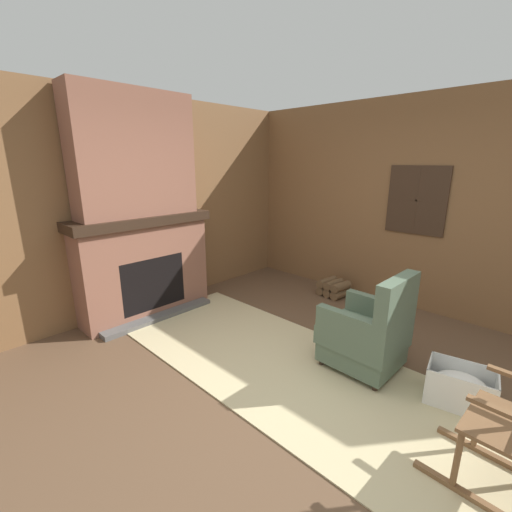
{
  "coord_description": "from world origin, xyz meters",
  "views": [
    {
      "loc": [
        1.51,
        -1.97,
        1.88
      ],
      "look_at": [
        -0.96,
        0.59,
        0.9
      ],
      "focal_mm": 24.0,
      "sensor_mm": 36.0,
      "label": 1
    }
  ],
  "objects": [
    {
      "name": "laundry_basket",
      "position": [
        1.05,
        0.84,
        0.16
      ],
      "size": [
        0.53,
        0.41,
        0.32
      ],
      "rotation": [
        0.0,
        0.0,
        0.19
      ],
      "color": "white",
      "rests_on": "ground"
    },
    {
      "name": "fireplace_hearth",
      "position": [
        -2.31,
        0.0,
        0.63
      ],
      "size": [
        0.63,
        1.7,
        1.26
      ],
      "color": "brown",
      "rests_on": "ground"
    },
    {
      "name": "armchair",
      "position": [
        0.28,
        0.78,
        0.35
      ],
      "size": [
        0.69,
        0.62,
        0.96
      ],
      "rotation": [
        0.0,
        0.0,
        3.12
      ],
      "color": "#516651",
      "rests_on": "ground"
    },
    {
      "name": "firewood_stack",
      "position": [
        -0.91,
        2.16,
        0.12
      ],
      "size": [
        0.41,
        0.37,
        0.23
      ],
      "rotation": [
        0.0,
        0.0,
        -0.1
      ],
      "color": "brown",
      "rests_on": "ground"
    },
    {
      "name": "storage_case",
      "position": [
        -2.36,
        0.24,
        1.32
      ],
      "size": [
        0.16,
        0.26,
        0.12
      ],
      "color": "brown",
      "rests_on": "fireplace_hearth"
    },
    {
      "name": "wood_panel_wall_left",
      "position": [
        -2.56,
        0.0,
        1.34
      ],
      "size": [
        0.06,
        5.66,
        2.68
      ],
      "color": "brown",
      "rests_on": "ground"
    },
    {
      "name": "decorative_plate_on_mantel",
      "position": [
        -2.38,
        -0.1,
        1.4
      ],
      "size": [
        0.07,
        0.29,
        0.29
      ],
      "color": "#336093",
      "rests_on": "fireplace_hearth"
    },
    {
      "name": "area_rug",
      "position": [
        -0.26,
        0.29,
        0.01
      ],
      "size": [
        3.88,
        1.52,
        0.01
      ],
      "color": "#C6B789",
      "rests_on": "ground"
    },
    {
      "name": "wood_panel_wall_back",
      "position": [
        -0.0,
        2.56,
        1.34
      ],
      "size": [
        5.66,
        0.09,
        2.68
      ],
      "color": "brown",
      "rests_on": "ground"
    },
    {
      "name": "ground_plane",
      "position": [
        0.0,
        0.0,
        0.0
      ],
      "size": [
        14.0,
        14.0,
        0.0
      ],
      "primitive_type": "plane",
      "color": "brown"
    },
    {
      "name": "oil_lamp_vase",
      "position": [
        -2.36,
        -0.52,
        1.37
      ],
      "size": [
        0.11,
        0.11,
        0.31
      ],
      "color": "#47708E",
      "rests_on": "fireplace_hearth"
    },
    {
      "name": "chimney_breast",
      "position": [
        -2.32,
        0.0,
        1.96
      ],
      "size": [
        0.37,
        1.41,
        1.4
      ],
      "color": "brown",
      "rests_on": "fireplace_hearth"
    }
  ]
}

